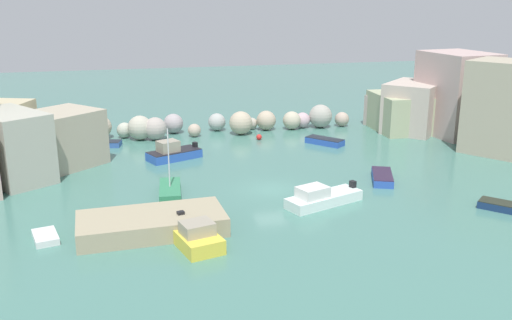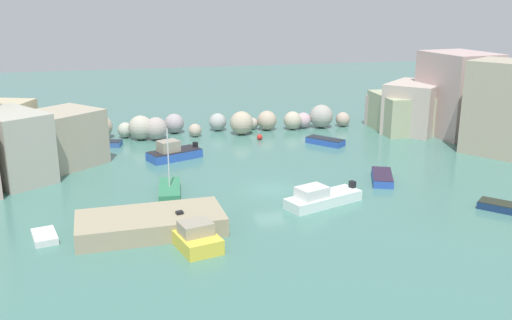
{
  "view_description": "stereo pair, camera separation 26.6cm",
  "coord_description": "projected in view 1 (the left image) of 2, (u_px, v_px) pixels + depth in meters",
  "views": [
    {
      "loc": [
        -11.1,
        -40.36,
        14.55
      ],
      "look_at": [
        0.0,
        4.95,
        1.0
      ],
      "focal_mm": 39.75,
      "sensor_mm": 36.0,
      "label": 1
    },
    {
      "loc": [
        -10.84,
        -40.42,
        14.55
      ],
      "look_at": [
        0.0,
        4.95,
        1.0
      ],
      "focal_mm": 39.75,
      "sensor_mm": 36.0,
      "label": 2
    }
  ],
  "objects": [
    {
      "name": "cove_water",
      "position": [
        271.0,
        189.0,
        44.24
      ],
      "size": [
        160.0,
        160.0,
        0.0
      ],
      "primitive_type": "plane",
      "color": "#467A6E",
      "rests_on": "ground"
    },
    {
      "name": "cliff_headland_right",
      "position": [
        470.0,
        108.0,
        59.03
      ],
      "size": [
        20.79,
        22.49,
        8.84
      ],
      "color": "#B3A59C",
      "rests_on": "ground"
    },
    {
      "name": "rock_breakwater",
      "position": [
        193.0,
        124.0,
        61.38
      ],
      "size": [
        33.41,
        4.82,
        2.64
      ],
      "color": "#B1B48C",
      "rests_on": "ground"
    },
    {
      "name": "stone_dock",
      "position": [
        152.0,
        223.0,
        36.06
      ],
      "size": [
        9.45,
        4.82,
        1.21
      ],
      "primitive_type": "cube",
      "rotation": [
        0.0,
        0.0,
        0.05
      ],
      "color": "tan",
      "rests_on": "ground"
    },
    {
      "name": "channel_buoy",
      "position": [
        259.0,
        137.0,
        59.4
      ],
      "size": [
        0.6,
        0.6,
        0.6
      ],
      "primitive_type": "sphere",
      "color": "red",
      "rests_on": "cove_water"
    },
    {
      "name": "moored_boat_0",
      "position": [
        194.0,
        235.0,
        34.23
      ],
      "size": [
        3.27,
        4.98,
        1.65
      ],
      "rotation": [
        0.0,
        0.0,
        4.97
      ],
      "color": "yellow",
      "rests_on": "cove_water"
    },
    {
      "name": "moored_boat_1",
      "position": [
        173.0,
        153.0,
        52.26
      ],
      "size": [
        5.3,
        3.9,
        1.82
      ],
      "rotation": [
        0.0,
        0.0,
        3.55
      ],
      "color": "blue",
      "rests_on": "cove_water"
    },
    {
      "name": "moored_boat_2",
      "position": [
        325.0,
        141.0,
        57.62
      ],
      "size": [
        3.57,
        3.95,
        0.65
      ],
      "rotation": [
        0.0,
        0.0,
        5.39
      ],
      "color": "#2A52B6",
      "rests_on": "cove_water"
    },
    {
      "name": "moored_boat_3",
      "position": [
        322.0,
        197.0,
        40.83
      ],
      "size": [
        6.19,
        3.83,
        1.54
      ],
      "rotation": [
        0.0,
        0.0,
        3.5
      ],
      "color": "white",
      "rests_on": "cove_water"
    },
    {
      "name": "moored_boat_4",
      "position": [
        170.0,
        190.0,
        42.88
      ],
      "size": [
        1.98,
        4.63,
        5.18
      ],
      "rotation": [
        0.0,
        0.0,
        1.48
      ],
      "color": "#307F56",
      "rests_on": "cove_water"
    },
    {
      "name": "moored_boat_5",
      "position": [
        101.0,
        144.0,
        56.82
      ],
      "size": [
        4.22,
        2.35,
        0.56
      ],
      "rotation": [
        0.0,
        0.0,
        2.9
      ],
      "color": "#385FAF",
      "rests_on": "cove_water"
    },
    {
      "name": "moored_boat_6",
      "position": [
        382.0,
        177.0,
        46.23
      ],
      "size": [
        2.99,
        4.35,
        0.64
      ],
      "rotation": [
        0.0,
        0.0,
        4.32
      ],
      "color": "#2B53B5",
      "rests_on": "cove_water"
    },
    {
      "name": "moored_boat_7",
      "position": [
        45.0,
        237.0,
        35.0
      ],
      "size": [
        1.89,
        2.63,
        0.42
      ],
      "rotation": [
        0.0,
        0.0,
        1.81
      ],
      "color": "silver",
      "rests_on": "cove_water"
    },
    {
      "name": "moored_boat_8",
      "position": [
        510.0,
        208.0,
        39.66
      ],
      "size": [
        3.85,
        4.08,
        0.56
      ],
      "rotation": [
        0.0,
        0.0,
        5.44
      ],
      "color": "navy",
      "rests_on": "cove_water"
    }
  ]
}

